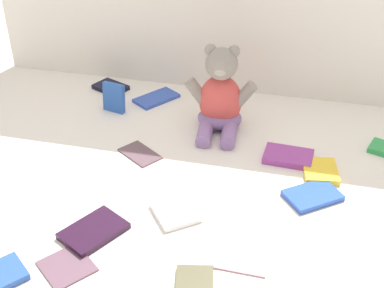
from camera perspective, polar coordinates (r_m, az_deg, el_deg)
ground_plane at (r=1.40m, az=0.67°, el=-1.27°), size 3.20×3.20×0.00m
teddy_bear at (r=1.49m, az=3.12°, el=4.98°), size 0.21×0.19×0.25m
book_case_0 at (r=1.37m, az=13.93°, el=-2.90°), size 0.10×0.12×0.02m
book_case_1 at (r=1.61m, az=-8.59°, el=5.08°), size 0.07×0.04×0.09m
book_case_2 at (r=1.20m, az=-1.84°, el=-7.48°), size 0.13×0.14×0.01m
book_case_3 at (r=1.11m, az=-13.61°, el=-12.87°), size 0.14×0.14×0.01m
book_case_7 at (r=1.41m, az=10.54°, el=-1.36°), size 0.13×0.09×0.02m
book_case_8 at (r=1.28m, az=13.12°, el=-5.54°), size 0.15×0.15×0.01m
book_case_9 at (r=1.17m, az=-10.77°, el=-9.38°), size 0.15×0.16×0.01m
book_case_10 at (r=1.68m, az=-3.93°, el=5.05°), size 0.14×0.16×0.01m
book_case_11 at (r=1.41m, az=-5.75°, el=-1.00°), size 0.13×0.12×0.01m
book_case_12 at (r=1.77m, az=-8.93°, el=6.18°), size 0.13×0.11×0.01m
book_case_13 at (r=1.11m, az=5.01°, el=-12.20°), size 0.13×0.09×0.01m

